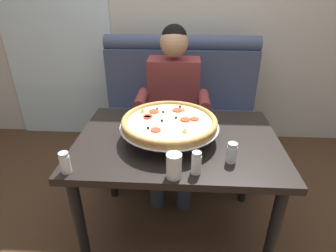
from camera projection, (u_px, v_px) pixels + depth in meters
name	position (u px, v px, depth m)	size (l,w,h in m)	color
ground_plane	(176.00, 230.00, 1.92)	(16.00, 16.00, 0.00)	#4C3321
booth_bench	(180.00, 123.00, 2.52)	(1.38, 0.78, 1.13)	#424C6B
dining_table	(177.00, 153.00, 1.63)	(1.16, 0.81, 0.73)	black
diner_main	(173.00, 102.00, 2.14)	(0.54, 0.64, 1.27)	#2D3342
pizza	(169.00, 123.00, 1.54)	(0.56, 0.56, 0.14)	silver
shaker_oregano	(196.00, 164.00, 1.28)	(0.05, 0.05, 0.11)	white
shaker_pepper_flakes	(232.00, 154.00, 1.36)	(0.05, 0.05, 0.11)	white
shaker_parmesan	(65.00, 164.00, 1.28)	(0.05, 0.05, 0.11)	white
drinking_glass	(174.00, 167.00, 1.25)	(0.07, 0.07, 0.12)	silver
patio_chair	(74.00, 70.00, 3.62)	(0.43, 0.42, 0.86)	black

